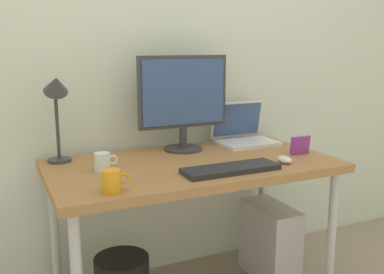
{
  "coord_description": "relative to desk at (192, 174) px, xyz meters",
  "views": [
    {
      "loc": [
        -0.86,
        -1.85,
        1.29
      ],
      "look_at": [
        0.0,
        0.0,
        0.86
      ],
      "focal_mm": 41.23,
      "sensor_mm": 36.0,
      "label": 1
    }
  ],
  "objects": [
    {
      "name": "mouse",
      "position": [
        0.38,
        -0.21,
        0.08
      ],
      "size": [
        0.06,
        0.09,
        0.03
      ],
      "primitive_type": "ellipsoid",
      "color": "silver",
      "rests_on": "desk"
    },
    {
      "name": "computer_tower",
      "position": [
        0.49,
        0.04,
        -0.46
      ],
      "size": [
        0.18,
        0.36,
        0.42
      ],
      "primitive_type": "cube",
      "color": "#B2B2B7",
      "rests_on": "ground_plane"
    },
    {
      "name": "keyboard",
      "position": [
        0.08,
        -0.22,
        0.08
      ],
      "size": [
        0.44,
        0.14,
        0.02
      ],
      "primitive_type": "cube",
      "color": "#232328",
      "rests_on": "desk"
    },
    {
      "name": "laptop",
      "position": [
        0.43,
        0.25,
        0.12
      ],
      "size": [
        0.32,
        0.26,
        0.23
      ],
      "color": "silver",
      "rests_on": "desk"
    },
    {
      "name": "glass_cup",
      "position": [
        -0.42,
        0.02,
        0.11
      ],
      "size": [
        0.11,
        0.07,
        0.08
      ],
      "color": "silver",
      "rests_on": "desk"
    },
    {
      "name": "photo_frame",
      "position": [
        0.56,
        -0.1,
        0.11
      ],
      "size": [
        0.11,
        0.02,
        0.09
      ],
      "primitive_type": "cube",
      "rotation": [
        0.09,
        0.0,
        0.0
      ],
      "color": "purple",
      "rests_on": "desk"
    },
    {
      "name": "coffee_mug",
      "position": [
        -0.46,
        -0.28,
        0.11
      ],
      "size": [
        0.11,
        0.07,
        0.09
      ],
      "color": "orange",
      "rests_on": "desk"
    },
    {
      "name": "desk",
      "position": [
        0.0,
        0.0,
        0.0
      ],
      "size": [
        1.35,
        0.73,
        0.74
      ],
      "color": "olive",
      "rests_on": "ground_plane"
    },
    {
      "name": "monitor",
      "position": [
        0.06,
        0.23,
        0.34
      ],
      "size": [
        0.49,
        0.2,
        0.49
      ],
      "color": "#333338",
      "rests_on": "desk"
    },
    {
      "name": "desk_lamp",
      "position": [
        -0.57,
        0.23,
        0.37
      ],
      "size": [
        0.11,
        0.16,
        0.43
      ],
      "color": "#333338",
      "rests_on": "desk"
    },
    {
      "name": "back_wall",
      "position": [
        0.0,
        0.42,
        0.63
      ],
      "size": [
        4.4,
        0.04,
        2.6
      ],
      "primitive_type": "cube",
      "color": "silver",
      "rests_on": "ground_plane"
    }
  ]
}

